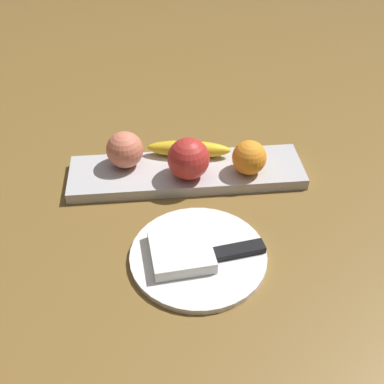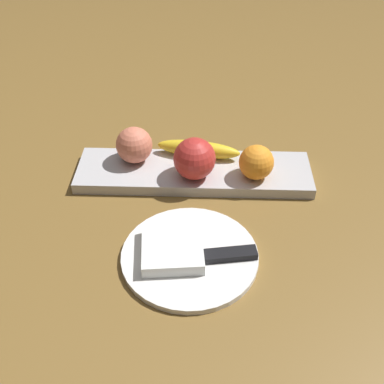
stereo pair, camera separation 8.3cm
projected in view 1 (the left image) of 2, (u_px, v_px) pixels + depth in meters
ground_plane at (191, 177)px, 0.94m from camera, size 2.40×2.40×0.00m
fruit_tray at (187, 173)px, 0.93m from camera, size 0.45×0.12×0.02m
apple at (189, 159)px, 0.89m from camera, size 0.08×0.08×0.08m
banana at (191, 149)px, 0.95m from camera, size 0.17×0.06×0.03m
orange_near_apple at (249, 158)px, 0.90m from camera, size 0.07×0.07×0.07m
peach at (125, 150)px, 0.91m from camera, size 0.07×0.07×0.07m
dinner_plate at (198, 256)px, 0.78m from camera, size 0.22×0.22×0.01m
folded_napkin at (181, 250)px, 0.76m from camera, size 0.11×0.11×0.02m
knife at (228, 253)px, 0.77m from camera, size 0.18×0.05×0.01m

